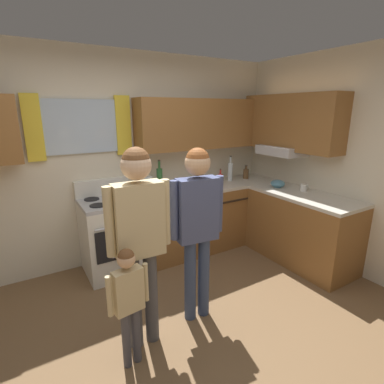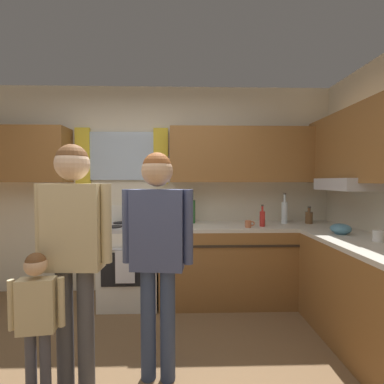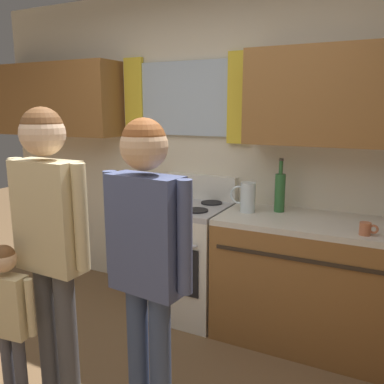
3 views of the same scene
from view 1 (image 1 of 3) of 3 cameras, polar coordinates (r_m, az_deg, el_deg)
ground_plane at (r=2.80m, az=-0.50°, el=-27.57°), size 12.00×12.00×0.00m
back_wall_unit at (r=3.77m, az=-14.48°, el=8.18°), size 4.60×0.42×2.60m
right_wall_unit at (r=3.86m, az=29.31°, el=6.05°), size 0.52×4.05×2.60m
kitchen_counter_run at (r=4.15m, az=9.66°, el=-5.33°), size 2.13×1.99×0.90m
stove_oven at (r=3.71m, az=-15.23°, el=-7.96°), size 0.64×0.67×1.10m
bottle_squat_brown at (r=4.59m, az=10.31°, el=3.53°), size 0.08×0.08×0.21m
bottle_wine_green at (r=3.87m, az=-6.24°, el=2.60°), size 0.08×0.08×0.39m
bottle_sauce_red at (r=4.06m, az=5.45°, el=2.38°), size 0.06×0.06×0.25m
bottle_tall_clear at (r=4.40m, az=7.35°, el=3.99°), size 0.07×0.07×0.37m
cup_terracotta at (r=3.92m, az=4.00°, el=1.14°), size 0.11×0.07×0.08m
mug_ceramic_white at (r=4.06m, az=20.72°, el=0.80°), size 0.13×0.08×0.09m
water_pitcher at (r=3.69m, az=-8.46°, el=1.26°), size 0.19×0.11×0.22m
mixing_bowl at (r=4.17m, az=16.13°, el=1.54°), size 0.19×0.19×0.10m
adult_holding_child at (r=2.31m, az=-10.10°, el=-6.73°), size 0.51×0.22×1.66m
adult_in_plaid at (r=2.60m, az=1.02°, el=-4.64°), size 0.50×0.22×1.61m
small_child at (r=2.33m, az=-12.09°, el=-18.72°), size 0.33×0.13×0.97m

